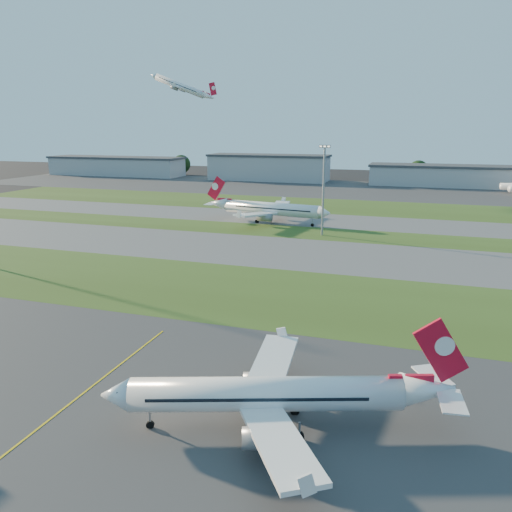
% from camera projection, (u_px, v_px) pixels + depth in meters
% --- Properties ---
extents(grass_strip_a, '(300.00, 34.00, 0.01)m').
position_uv_depth(grass_strip_a, '(194.00, 287.00, 98.43)').
color(grass_strip_a, '#304416').
rests_on(grass_strip_a, ground).
extents(taxiway_a, '(300.00, 32.00, 0.01)m').
position_uv_depth(taxiway_a, '(248.00, 249.00, 128.83)').
color(taxiway_a, '#515154').
rests_on(taxiway_a, ground).
extents(grass_strip_b, '(300.00, 18.00, 0.01)m').
position_uv_depth(grass_strip_b, '(274.00, 231.00, 151.86)').
color(grass_strip_b, '#304416').
rests_on(grass_strip_b, ground).
extents(taxiway_b, '(300.00, 26.00, 0.01)m').
position_uv_depth(taxiway_b, '(292.00, 219.00, 172.12)').
color(taxiway_b, '#515154').
rests_on(taxiway_b, ground).
extents(grass_strip_c, '(300.00, 40.00, 0.01)m').
position_uv_depth(grass_strip_c, '(312.00, 205.00, 202.52)').
color(grass_strip_c, '#304416').
rests_on(grass_strip_c, ground).
extents(apron_far, '(400.00, 80.00, 0.01)m').
position_uv_depth(apron_far, '(335.00, 189.00, 257.79)').
color(apron_far, '#333335').
rests_on(apron_far, ground).
extents(yellow_line, '(0.25, 60.00, 0.02)m').
position_uv_depth(yellow_line, '(16.00, 446.00, 49.03)').
color(yellow_line, gold).
rests_on(yellow_line, ground).
extents(airliner_parked, '(33.31, 28.12, 10.79)m').
position_uv_depth(airliner_parked, '(269.00, 395.00, 51.19)').
color(airliner_parked, white).
rests_on(airliner_parked, ground).
extents(airliner_taxiing, '(41.04, 34.58, 12.86)m').
position_uv_depth(airliner_taxiing, '(270.00, 209.00, 163.84)').
color(airliner_taxiing, white).
rests_on(airliner_taxiing, ground).
extents(airliner_departing, '(33.70, 28.49, 10.51)m').
position_uv_depth(airliner_departing, '(180.00, 86.00, 256.27)').
color(airliner_departing, white).
extents(light_mast_centre, '(3.20, 0.70, 25.80)m').
position_uv_depth(light_mast_centre, '(324.00, 184.00, 141.84)').
color(light_mast_centre, gray).
rests_on(light_mast_centre, ground).
extents(hangar_far_west, '(91.80, 23.00, 12.20)m').
position_uv_depth(hangar_far_west, '(116.00, 166.00, 328.77)').
color(hangar_far_west, '#96999D').
rests_on(hangar_far_west, ground).
extents(hangar_west, '(71.40, 23.00, 15.20)m').
position_uv_depth(hangar_west, '(269.00, 167.00, 296.99)').
color(hangar_west, '#96999D').
rests_on(hangar_west, ground).
extents(hangar_east, '(81.60, 23.00, 11.20)m').
position_uv_depth(hangar_east, '(447.00, 176.00, 267.57)').
color(hangar_east, '#96999D').
rests_on(hangar_east, ground).
extents(tree_far_west, '(11.00, 11.00, 12.00)m').
position_uv_depth(tree_far_west, '(78.00, 163.00, 352.63)').
color(tree_far_west, black).
rests_on(tree_far_west, ground).
extents(tree_west, '(12.10, 12.10, 13.20)m').
position_uv_depth(tree_west, '(181.00, 164.00, 330.37)').
color(tree_west, black).
rests_on(tree_west, ground).
extents(tree_mid_west, '(9.90, 9.90, 10.80)m').
position_uv_depth(tree_mid_west, '(314.00, 170.00, 300.09)').
color(tree_mid_west, black).
rests_on(tree_mid_west, ground).
extents(tree_mid_east, '(11.55, 11.55, 12.60)m').
position_uv_depth(tree_mid_east, '(418.00, 171.00, 284.66)').
color(tree_mid_east, black).
rests_on(tree_mid_east, ground).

